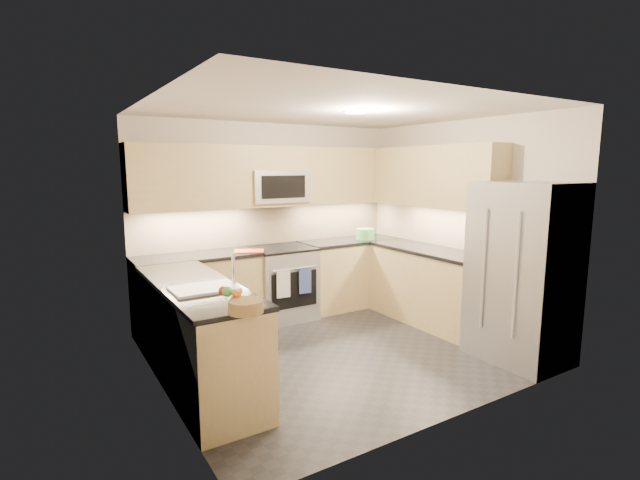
{
  "coord_description": "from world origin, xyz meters",
  "views": [
    {
      "loc": [
        -2.64,
        -3.91,
        1.94
      ],
      "look_at": [
        0.0,
        0.35,
        1.15
      ],
      "focal_mm": 26.0,
      "sensor_mm": 36.0,
      "label": 1
    }
  ],
  "objects_px": {
    "refrigerator": "(523,273)",
    "gas_range": "(282,284)",
    "microwave": "(276,186)",
    "cutting_board": "(249,251)",
    "utensil_bowl": "(365,234)",
    "fruit_basket": "(246,306)"
  },
  "relations": [
    {
      "from": "refrigerator",
      "to": "gas_range",
      "type": "bearing_deg",
      "value": 120.88
    },
    {
      "from": "microwave",
      "to": "cutting_board",
      "type": "xyz_separation_m",
      "value": [
        -0.49,
        -0.22,
        -0.75
      ]
    },
    {
      "from": "gas_range",
      "to": "utensil_bowl",
      "type": "height_order",
      "value": "utensil_bowl"
    },
    {
      "from": "refrigerator",
      "to": "utensil_bowl",
      "type": "distance_m",
      "value": 2.37
    },
    {
      "from": "gas_range",
      "to": "fruit_basket",
      "type": "bearing_deg",
      "value": -122.42
    },
    {
      "from": "utensil_bowl",
      "to": "refrigerator",
      "type": "bearing_deg",
      "value": -86.03
    },
    {
      "from": "gas_range",
      "to": "fruit_basket",
      "type": "distance_m",
      "value": 2.75
    },
    {
      "from": "refrigerator",
      "to": "fruit_basket",
      "type": "bearing_deg",
      "value": 177.13
    },
    {
      "from": "gas_range",
      "to": "utensil_bowl",
      "type": "distance_m",
      "value": 1.4
    },
    {
      "from": "microwave",
      "to": "utensil_bowl",
      "type": "bearing_deg",
      "value": -8.16
    },
    {
      "from": "microwave",
      "to": "refrigerator",
      "type": "bearing_deg",
      "value": -60.38
    },
    {
      "from": "gas_range",
      "to": "utensil_bowl",
      "type": "bearing_deg",
      "value": -2.64
    },
    {
      "from": "cutting_board",
      "to": "utensil_bowl",
      "type": "bearing_deg",
      "value": 1.14
    },
    {
      "from": "fruit_basket",
      "to": "cutting_board",
      "type": "bearing_deg",
      "value": 66.27
    },
    {
      "from": "microwave",
      "to": "refrigerator",
      "type": "relative_size",
      "value": 0.42
    },
    {
      "from": "utensil_bowl",
      "to": "cutting_board",
      "type": "relative_size",
      "value": 0.74
    },
    {
      "from": "microwave",
      "to": "fruit_basket",
      "type": "height_order",
      "value": "microwave"
    },
    {
      "from": "refrigerator",
      "to": "microwave",
      "type": "bearing_deg",
      "value": 119.62
    },
    {
      "from": "refrigerator",
      "to": "utensil_bowl",
      "type": "bearing_deg",
      "value": 93.97
    },
    {
      "from": "microwave",
      "to": "utensil_bowl",
      "type": "distance_m",
      "value": 1.47
    },
    {
      "from": "utensil_bowl",
      "to": "cutting_board",
      "type": "xyz_separation_m",
      "value": [
        -1.77,
        -0.04,
        -0.07
      ]
    },
    {
      "from": "gas_range",
      "to": "microwave",
      "type": "relative_size",
      "value": 1.2
    }
  ]
}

